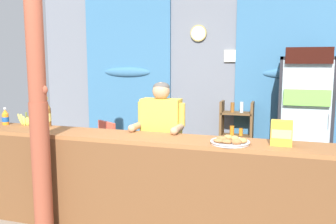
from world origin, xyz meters
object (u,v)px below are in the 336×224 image
object	(u,v)px
shopkeeper	(161,132)
snack_box_choco_powder	(281,133)
pastry_tray	(230,141)
soda_bottle_iced_tea	(47,114)
banana_bunch	(27,120)
drink_fridge	(304,114)
timber_post	(38,108)
stall_counter	(159,179)
bottle_shelf_rack	(236,138)
plastic_lawn_chair	(99,148)
soda_bottle_orange_soda	(5,117)

from	to	relation	value
shopkeeper	snack_box_choco_powder	xyz separation A→B (m)	(1.25, -0.41, 0.15)
pastry_tray	snack_box_choco_powder	bearing A→B (deg)	11.38
shopkeeper	soda_bottle_iced_tea	distance (m)	1.32
banana_bunch	drink_fridge	bearing A→B (deg)	27.51
timber_post	drink_fridge	distance (m)	3.30
stall_counter	bottle_shelf_rack	world-z (taller)	bottle_shelf_rack
drink_fridge	banana_bunch	world-z (taller)	drink_fridge
bottle_shelf_rack	plastic_lawn_chair	distance (m)	2.00
stall_counter	snack_box_choco_powder	size ratio (longest dim) A/B	20.53
snack_box_choco_powder	banana_bunch	world-z (taller)	snack_box_choco_powder
timber_post	drink_fridge	world-z (taller)	timber_post
timber_post	soda_bottle_iced_tea	world-z (taller)	timber_post
soda_bottle_orange_soda	banana_bunch	world-z (taller)	soda_bottle_orange_soda
snack_box_choco_powder	timber_post	bearing A→B (deg)	-170.08
bottle_shelf_rack	snack_box_choco_powder	distance (m)	2.15
drink_fridge	bottle_shelf_rack	distance (m)	1.04
stall_counter	soda_bottle_iced_tea	world-z (taller)	soda_bottle_iced_tea
stall_counter	snack_box_choco_powder	world-z (taller)	snack_box_choco_powder
stall_counter	snack_box_choco_powder	xyz separation A→B (m)	(1.10, 0.12, 0.50)
plastic_lawn_chair	pastry_tray	size ratio (longest dim) A/B	2.42
soda_bottle_iced_tea	banana_bunch	xyz separation A→B (m)	(-0.25, -0.03, -0.08)
drink_fridge	snack_box_choco_powder	distance (m)	1.77
bottle_shelf_rack	shopkeeper	distance (m)	1.75
drink_fridge	plastic_lawn_chair	xyz separation A→B (m)	(-2.76, -0.50, -0.54)
bottle_shelf_rack	shopkeeper	xyz separation A→B (m)	(-0.63, -1.59, 0.35)
soda_bottle_iced_tea	drink_fridge	bearing A→B (deg)	29.15
timber_post	banana_bunch	size ratio (longest dim) A/B	9.83
soda_bottle_orange_soda	timber_post	bearing A→B (deg)	-30.18
stall_counter	shopkeeper	distance (m)	0.65
bottle_shelf_rack	soda_bottle_orange_soda	world-z (taller)	soda_bottle_orange_soda
drink_fridge	soda_bottle_orange_soda	distance (m)	3.73
drink_fridge	stall_counter	bearing A→B (deg)	-126.59
shopkeeper	banana_bunch	xyz separation A→B (m)	(-1.54, -0.27, 0.10)
timber_post	shopkeeper	bearing A→B (deg)	39.53
drink_fridge	soda_bottle_orange_soda	size ratio (longest dim) A/B	9.40
stall_counter	soda_bottle_orange_soda	bearing A→B (deg)	173.48
shopkeeper	timber_post	bearing A→B (deg)	-140.47
drink_fridge	snack_box_choco_powder	size ratio (longest dim) A/B	8.61
soda_bottle_orange_soda	banana_bunch	size ratio (longest dim) A/B	0.74
drink_fridge	shopkeeper	world-z (taller)	drink_fridge
plastic_lawn_chair	snack_box_choco_powder	bearing A→B (deg)	-26.65
plastic_lawn_chair	snack_box_choco_powder	size ratio (longest dim) A/B	3.91
snack_box_choco_powder	pastry_tray	bearing A→B (deg)	-168.62
drink_fridge	banana_bunch	xyz separation A→B (m)	(-3.08, -1.61, 0.02)
stall_counter	soda_bottle_iced_tea	xyz separation A→B (m)	(-1.45, 0.29, 0.53)
timber_post	shopkeeper	size ratio (longest dim) A/B	1.78
soda_bottle_orange_soda	pastry_tray	distance (m)	2.63
plastic_lawn_chair	soda_bottle_orange_soda	xyz separation A→B (m)	(-0.59, -1.14, 0.59)
soda_bottle_orange_soda	pastry_tray	size ratio (longest dim) A/B	0.57
drink_fridge	bottle_shelf_rack	size ratio (longest dim) A/B	1.66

